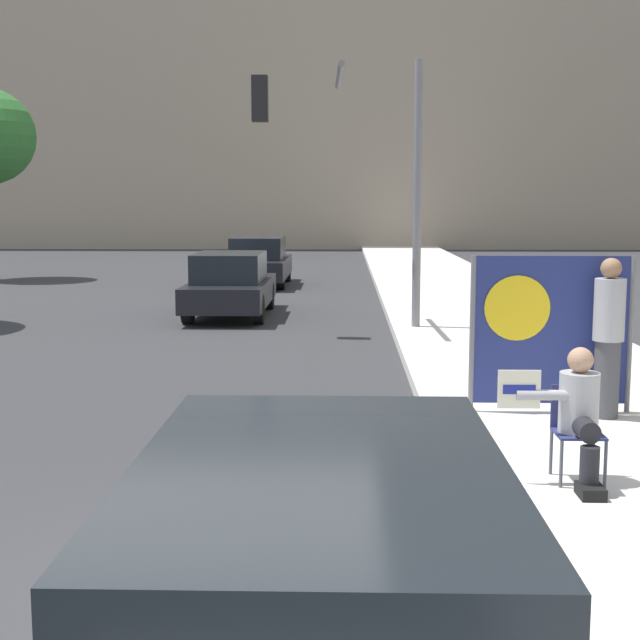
{
  "coord_description": "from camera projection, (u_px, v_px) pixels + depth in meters",
  "views": [
    {
      "loc": [
        1.01,
        -5.32,
        2.58
      ],
      "look_at": [
        0.7,
        6.07,
        1.05
      ],
      "focal_mm": 50.0,
      "sensor_mm": 36.0,
      "label": 1
    }
  ],
  "objects": [
    {
      "name": "ground_plane",
      "position": [
        183.0,
        612.0,
        5.64
      ],
      "size": [
        160.0,
        160.0,
        0.0
      ],
      "primitive_type": "plane",
      "color": "#303033"
    },
    {
      "name": "sidewalk_curb",
      "position": [
        472.0,
        311.0,
        20.38
      ],
      "size": [
        4.0,
        90.0,
        0.18
      ],
      "primitive_type": "cube",
      "color": "beige",
      "rests_on": "ground_plane"
    },
    {
      "name": "building_backdrop_far",
      "position": [
        293.0,
        21.0,
        51.83
      ],
      "size": [
        52.0,
        12.0,
        25.95
      ],
      "color": "gray",
      "rests_on": "ground_plane"
    },
    {
      "name": "seated_protester",
      "position": [
        579.0,
        413.0,
        7.57
      ],
      "size": [
        0.91,
        0.77,
        1.17
      ],
      "rotation": [
        0.0,
        0.0,
        0.14
      ],
      "color": "#474C56",
      "rests_on": "sidewalk_curb"
    },
    {
      "name": "jogger_on_sidewalk",
      "position": [
        608.0,
        337.0,
        9.84
      ],
      "size": [
        0.34,
        0.34,
        1.79
      ],
      "rotation": [
        0.0,
        0.0,
        2.73
      ],
      "color": "#424247",
      "rests_on": "sidewalk_curb"
    },
    {
      "name": "pedestrian_behind",
      "position": [
        535.0,
        312.0,
        12.73
      ],
      "size": [
        0.34,
        0.34,
        1.62
      ],
      "rotation": [
        0.0,
        0.0,
        3.87
      ],
      "color": "#756651",
      "rests_on": "sidewalk_curb"
    },
    {
      "name": "protest_banner",
      "position": [
        550.0,
        330.0,
        10.11
      ],
      "size": [
        1.85,
        0.06,
        1.79
      ],
      "color": "slate",
      "rests_on": "sidewalk_curb"
    },
    {
      "name": "traffic_light_pole",
      "position": [
        354.0,
        146.0,
        16.72
      ],
      "size": [
        3.2,
        2.97,
        5.01
      ],
      "color": "slate",
      "rests_on": "sidewalk_curb"
    },
    {
      "name": "parked_car_curbside",
      "position": [
        321.0,
        627.0,
        3.83
      ],
      "size": [
        1.76,
        4.68,
        1.54
      ],
      "color": "silver",
      "rests_on": "ground_plane"
    },
    {
      "name": "car_on_road_nearest",
      "position": [
        230.0,
        285.0,
        19.98
      ],
      "size": [
        1.71,
        4.27,
        1.43
      ],
      "color": "black",
      "rests_on": "ground_plane"
    },
    {
      "name": "car_on_road_midblock",
      "position": [
        259.0,
        261.0,
        27.25
      ],
      "size": [
        1.77,
        4.44,
        1.49
      ],
      "color": "black",
      "rests_on": "ground_plane"
    }
  ]
}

